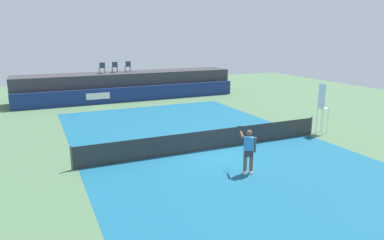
{
  "coord_description": "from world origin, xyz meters",
  "views": [
    {
      "loc": [
        -7.33,
        -14.23,
        5.35
      ],
      "look_at": [
        0.02,
        2.0,
        1.0
      ],
      "focal_mm": 33.1,
      "sensor_mm": 36.0,
      "label": 1
    }
  ],
  "objects_px": {
    "spectator_chair_center": "(128,66)",
    "net_post_far": "(311,126)",
    "spectator_chair_far_left": "(102,67)",
    "net_post_near": "(72,158)",
    "spectator_chair_left": "(115,67)",
    "tennis_player": "(248,150)",
    "umpire_chair": "(322,105)"
  },
  "relations": [
    {
      "from": "spectator_chair_left",
      "to": "net_post_near",
      "type": "relative_size",
      "value": 0.89
    },
    {
      "from": "spectator_chair_far_left",
      "to": "net_post_near",
      "type": "relative_size",
      "value": 0.89
    },
    {
      "from": "spectator_chair_center",
      "to": "net_post_far",
      "type": "relative_size",
      "value": 0.89
    },
    {
      "from": "spectator_chair_left",
      "to": "spectator_chair_center",
      "type": "relative_size",
      "value": 1.0
    },
    {
      "from": "net_post_far",
      "to": "tennis_player",
      "type": "height_order",
      "value": "tennis_player"
    },
    {
      "from": "umpire_chair",
      "to": "net_post_near",
      "type": "xyz_separation_m",
      "value": [
        -13.05,
        0.02,
        -1.09
      ]
    },
    {
      "from": "spectator_chair_center",
      "to": "net_post_near",
      "type": "xyz_separation_m",
      "value": [
        -6.36,
        -15.52,
        -2.19
      ]
    },
    {
      "from": "spectator_chair_left",
      "to": "umpire_chair",
      "type": "height_order",
      "value": "spectator_chair_left"
    },
    {
      "from": "umpire_chair",
      "to": "net_post_near",
      "type": "relative_size",
      "value": 2.76
    },
    {
      "from": "net_post_near",
      "to": "tennis_player",
      "type": "bearing_deg",
      "value": -27.24
    },
    {
      "from": "spectator_chair_center",
      "to": "umpire_chair",
      "type": "distance_m",
      "value": 16.95
    },
    {
      "from": "tennis_player",
      "to": "net_post_near",
      "type": "bearing_deg",
      "value": 152.76
    },
    {
      "from": "spectator_chair_center",
      "to": "net_post_near",
      "type": "relative_size",
      "value": 0.89
    },
    {
      "from": "net_post_near",
      "to": "umpire_chair",
      "type": "bearing_deg",
      "value": -0.07
    },
    {
      "from": "spectator_chair_center",
      "to": "net_post_far",
      "type": "xyz_separation_m",
      "value": [
        6.04,
        -15.52,
        -2.19
      ]
    },
    {
      "from": "spectator_chair_far_left",
      "to": "tennis_player",
      "type": "xyz_separation_m",
      "value": [
        2.12,
        -18.42,
        -1.73
      ]
    },
    {
      "from": "net_post_near",
      "to": "spectator_chair_center",
      "type": "bearing_deg",
      "value": 67.71
    },
    {
      "from": "umpire_chair",
      "to": "tennis_player",
      "type": "height_order",
      "value": "umpire_chair"
    },
    {
      "from": "spectator_chair_far_left",
      "to": "tennis_player",
      "type": "height_order",
      "value": "spectator_chair_far_left"
    },
    {
      "from": "spectator_chair_left",
      "to": "net_post_far",
      "type": "distance_m",
      "value": 17.2
    },
    {
      "from": "net_post_far",
      "to": "spectator_chair_far_left",
      "type": "bearing_deg",
      "value": 118.51
    },
    {
      "from": "tennis_player",
      "to": "net_post_far",
      "type": "bearing_deg",
      "value": 27.7
    },
    {
      "from": "tennis_player",
      "to": "spectator_chair_center",
      "type": "bearing_deg",
      "value": 89.68
    },
    {
      "from": "spectator_chair_far_left",
      "to": "spectator_chair_left",
      "type": "relative_size",
      "value": 1.0
    },
    {
      "from": "tennis_player",
      "to": "spectator_chair_left",
      "type": "bearing_deg",
      "value": 93.16
    },
    {
      "from": "spectator_chair_center",
      "to": "net_post_far",
      "type": "height_order",
      "value": "spectator_chair_center"
    },
    {
      "from": "spectator_chair_left",
      "to": "tennis_player",
      "type": "height_order",
      "value": "spectator_chair_left"
    },
    {
      "from": "spectator_chair_left",
      "to": "spectator_chair_center",
      "type": "xyz_separation_m",
      "value": [
        1.13,
        0.04,
        0.0
      ]
    },
    {
      "from": "net_post_near",
      "to": "tennis_player",
      "type": "height_order",
      "value": "tennis_player"
    },
    {
      "from": "spectator_chair_far_left",
      "to": "spectator_chair_left",
      "type": "xyz_separation_m",
      "value": [
        1.09,
        0.28,
        0.0
      ]
    },
    {
      "from": "spectator_chair_center",
      "to": "umpire_chair",
      "type": "bearing_deg",
      "value": -66.71
    },
    {
      "from": "umpire_chair",
      "to": "net_post_near",
      "type": "distance_m",
      "value": 13.1
    }
  ]
}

